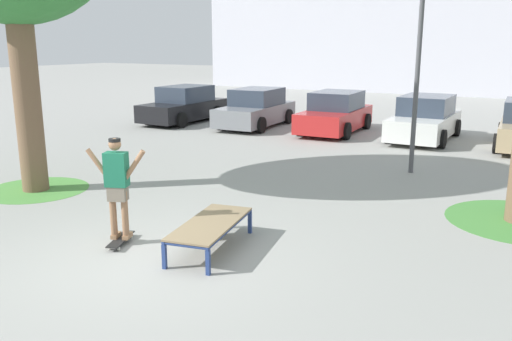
{
  "coord_description": "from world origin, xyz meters",
  "views": [
    {
      "loc": [
        5.29,
        -5.94,
        3.27
      ],
      "look_at": [
        0.7,
        2.3,
        1.0
      ],
      "focal_mm": 37.53,
      "sensor_mm": 36.0,
      "label": 1
    }
  ],
  "objects_px": {
    "car_grey": "(256,109)",
    "skateboard": "(121,239)",
    "light_post": "(421,19)",
    "car_red": "(335,114)",
    "skater": "(117,182)",
    "car_black": "(184,106)",
    "car_white": "(425,120)",
    "skate_box": "(211,225)"
  },
  "relations": [
    {
      "from": "car_black",
      "to": "car_white",
      "type": "relative_size",
      "value": 1.0
    },
    {
      "from": "skate_box",
      "to": "car_black",
      "type": "bearing_deg",
      "value": 128.2
    },
    {
      "from": "car_red",
      "to": "car_white",
      "type": "relative_size",
      "value": 1.01
    },
    {
      "from": "car_grey",
      "to": "light_post",
      "type": "height_order",
      "value": "light_post"
    },
    {
      "from": "skate_box",
      "to": "light_post",
      "type": "xyz_separation_m",
      "value": [
        1.56,
        6.9,
        3.41
      ]
    },
    {
      "from": "car_grey",
      "to": "skater",
      "type": "bearing_deg",
      "value": -70.87
    },
    {
      "from": "skateboard",
      "to": "car_white",
      "type": "xyz_separation_m",
      "value": [
        2.24,
        12.52,
        0.61
      ]
    },
    {
      "from": "skater",
      "to": "car_white",
      "type": "relative_size",
      "value": 0.4
    },
    {
      "from": "skater",
      "to": "car_black",
      "type": "distance_m",
      "value": 14.04
    },
    {
      "from": "car_red",
      "to": "light_post",
      "type": "bearing_deg",
      "value": -51.54
    },
    {
      "from": "skate_box",
      "to": "skater",
      "type": "xyz_separation_m",
      "value": [
        -1.45,
        -0.53,
        0.66
      ]
    },
    {
      "from": "car_red",
      "to": "light_post",
      "type": "height_order",
      "value": "light_post"
    },
    {
      "from": "skateboard",
      "to": "car_black",
      "type": "relative_size",
      "value": 0.19
    },
    {
      "from": "car_grey",
      "to": "skateboard",
      "type": "bearing_deg",
      "value": -70.87
    },
    {
      "from": "car_grey",
      "to": "car_red",
      "type": "relative_size",
      "value": 1.0
    },
    {
      "from": "skateboard",
      "to": "light_post",
      "type": "xyz_separation_m",
      "value": [
        3.0,
        7.43,
        3.75
      ]
    },
    {
      "from": "light_post",
      "to": "car_white",
      "type": "bearing_deg",
      "value": 98.59
    },
    {
      "from": "car_white",
      "to": "car_black",
      "type": "bearing_deg",
      "value": -176.21
    },
    {
      "from": "car_grey",
      "to": "car_red",
      "type": "bearing_deg",
      "value": 4.37
    },
    {
      "from": "skater",
      "to": "car_black",
      "type": "relative_size",
      "value": 0.4
    },
    {
      "from": "car_black",
      "to": "car_grey",
      "type": "xyz_separation_m",
      "value": [
        3.24,
        0.36,
        0.0
      ]
    },
    {
      "from": "car_black",
      "to": "car_red",
      "type": "bearing_deg",
      "value": 5.37
    },
    {
      "from": "car_grey",
      "to": "light_post",
      "type": "bearing_deg",
      "value": -33.52
    },
    {
      "from": "skater",
      "to": "car_white",
      "type": "height_order",
      "value": "skater"
    },
    {
      "from": "skate_box",
      "to": "car_white",
      "type": "bearing_deg",
      "value": 86.22
    },
    {
      "from": "skateboard",
      "to": "skater",
      "type": "xyz_separation_m",
      "value": [
        -0.0,
        0.0,
        0.99
      ]
    },
    {
      "from": "car_red",
      "to": "car_white",
      "type": "xyz_separation_m",
      "value": [
        3.24,
        0.03,
        0.0
      ]
    },
    {
      "from": "skate_box",
      "to": "skateboard",
      "type": "xyz_separation_m",
      "value": [
        -1.44,
        -0.53,
        -0.34
      ]
    },
    {
      "from": "skateboard",
      "to": "car_red",
      "type": "relative_size",
      "value": 0.19
    },
    {
      "from": "skateboard",
      "to": "light_post",
      "type": "height_order",
      "value": "light_post"
    },
    {
      "from": "skate_box",
      "to": "car_white",
      "type": "height_order",
      "value": "car_white"
    },
    {
      "from": "car_black",
      "to": "skate_box",
      "type": "bearing_deg",
      "value": -51.8
    },
    {
      "from": "skater",
      "to": "car_red",
      "type": "bearing_deg",
      "value": 94.6
    },
    {
      "from": "skater",
      "to": "car_black",
      "type": "xyz_separation_m",
      "value": [
        -7.48,
        11.87,
        -0.38
      ]
    },
    {
      "from": "skate_box",
      "to": "car_black",
      "type": "xyz_separation_m",
      "value": [
        -8.92,
        11.34,
        0.28
      ]
    },
    {
      "from": "skate_box",
      "to": "skateboard",
      "type": "distance_m",
      "value": 1.58
    },
    {
      "from": "car_grey",
      "to": "car_white",
      "type": "height_order",
      "value": "same"
    },
    {
      "from": "car_white",
      "to": "light_post",
      "type": "height_order",
      "value": "light_post"
    },
    {
      "from": "light_post",
      "to": "car_red",
      "type": "bearing_deg",
      "value": 128.46
    },
    {
      "from": "car_black",
      "to": "car_grey",
      "type": "distance_m",
      "value": 3.26
    },
    {
      "from": "skateboard",
      "to": "car_black",
      "type": "bearing_deg",
      "value": 122.21
    },
    {
      "from": "car_grey",
      "to": "car_red",
      "type": "xyz_separation_m",
      "value": [
        3.24,
        0.25,
        0.0
      ]
    }
  ]
}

